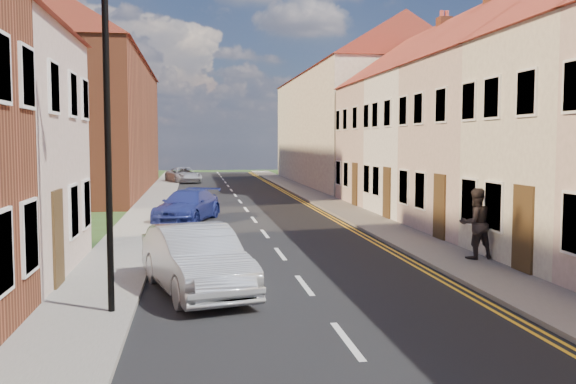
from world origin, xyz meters
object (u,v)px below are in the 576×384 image
object	(u,v)px
lamppost	(113,122)
car_distant	(184,175)
pedestrian_right_b	(476,223)
car_far	(187,206)
car_mid	(196,260)

from	to	relation	value
lamppost	car_distant	world-z (taller)	lamppost
pedestrian_right_b	lamppost	bearing A→B (deg)	18.11
lamppost	pedestrian_right_b	world-z (taller)	lamppost
car_far	pedestrian_right_b	bearing A→B (deg)	-33.68
car_far	car_distant	bearing A→B (deg)	110.48
car_mid	car_distant	xyz separation A→B (m)	(-0.83, 36.35, -0.11)
car_distant	lamppost	bearing A→B (deg)	-107.89
car_mid	car_distant	bearing A→B (deg)	76.36
lamppost	pedestrian_right_b	distance (m)	9.90
car_mid	car_far	size ratio (longest dim) A/B	1.00
lamppost	car_mid	size ratio (longest dim) A/B	1.39
car_mid	car_distant	world-z (taller)	car_mid
car_distant	car_mid	bearing A→B (deg)	-105.66
car_mid	pedestrian_right_b	distance (m)	7.64
car_distant	pedestrian_right_b	bearing A→B (deg)	-93.58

